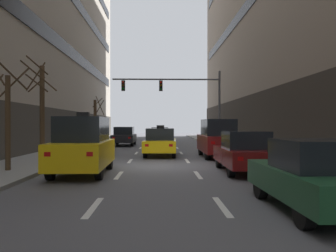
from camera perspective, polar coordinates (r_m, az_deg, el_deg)
The scene contains 32 objects.
ground_plane at distance 16.11m, azimuth -1.58°, elevation -6.61°, with size 120.00×120.00×0.00m, color #515156.
sidewalk_left at distance 17.28m, azimuth -22.84°, elevation -5.93°, with size 3.44×80.00×0.14m, color gray.
sidewalk_right at distance 17.26m, azimuth 19.71°, elevation -5.93°, with size 3.44×80.00×0.14m, color gray.
lane_stripe_l1_s2 at distance 8.37m, azimuth -12.30°, elevation -13.07°, with size 0.16×2.00×0.01m, color silver.
lane_stripe_l1_s3 at distance 13.23m, azimuth -8.19°, elevation -8.11°, with size 0.16×2.00×0.01m, color silver.
lane_stripe_l1_s4 at distance 18.16m, azimuth -6.34°, elevation -5.82°, with size 0.16×2.00×0.01m, color silver.
lane_stripe_l1_s5 at distance 23.13m, azimuth -5.29°, elevation -4.50°, with size 0.16×2.00×0.01m, color silver.
lane_stripe_l1_s6 at distance 28.10m, azimuth -4.61°, elevation -3.65°, with size 0.16×2.00×0.01m, color silver.
lane_stripe_l1_s7 at distance 33.09m, azimuth -4.14°, elevation -3.06°, with size 0.16×2.00×0.01m, color silver.
lane_stripe_l1_s8 at distance 38.07m, azimuth -3.79°, elevation -2.62°, with size 0.16×2.00×0.01m, color silver.
lane_stripe_l1_s9 at distance 43.07m, azimuth -3.52°, elevation -2.28°, with size 0.16×2.00×0.01m, color silver.
lane_stripe_l1_s10 at distance 48.06m, azimuth -3.31°, elevation -2.01°, with size 0.16×2.00×0.01m, color silver.
lane_stripe_l2_s2 at distance 8.36m, azimuth 8.98°, elevation -13.08°, with size 0.16×2.00×0.01m, color silver.
lane_stripe_l2_s3 at distance 13.22m, azimuth 5.00°, elevation -8.11°, with size 0.16×2.00×0.01m, color silver.
lane_stripe_l2_s4 at distance 18.16m, azimuth 3.21°, elevation -5.82°, with size 0.16×2.00×0.01m, color silver.
lane_stripe_l2_s5 at distance 23.12m, azimuth 2.19°, elevation -4.50°, with size 0.16×2.00×0.01m, color silver.
lane_stripe_l2_s6 at distance 28.10m, azimuth 1.54°, elevation -3.65°, with size 0.16×2.00×0.01m, color silver.
lane_stripe_l2_s7 at distance 33.08m, azimuth 1.08°, elevation -3.05°, with size 0.16×2.00×0.01m, color silver.
lane_stripe_l2_s8 at distance 38.07m, azimuth 0.74°, elevation -2.62°, with size 0.16×2.00×0.01m, color silver.
lane_stripe_l2_s9 at distance 43.06m, azimuth 0.48°, elevation -2.28°, with size 0.16×2.00×0.01m, color silver.
lane_stripe_l2_s10 at distance 48.06m, azimuth 0.28°, elevation -2.01°, with size 0.16×2.00×0.01m, color silver.
taxi_driving_0 at distance 13.65m, azimuth -13.96°, elevation -3.21°, with size 2.00×4.61×2.40m.
taxi_driving_1 at distance 20.93m, azimuth -1.25°, elevation -2.73°, with size 2.09×4.59×1.87m.
car_driving_2 at distance 31.30m, azimuth -7.29°, elevation -1.72°, with size 1.92×4.55×1.70m.
taxi_driving_3 at distance 33.37m, azimuth -1.39°, elevation -1.65°, with size 1.85×4.36×1.81m.
car_parked_0 at distance 8.32m, azimuth 23.14°, elevation -7.66°, with size 1.83×4.29×1.60m.
car_parked_1 at distance 14.12m, azimuth 12.63°, elevation -4.26°, with size 1.91×4.45×1.66m.
car_parked_2 at distance 20.17m, azimuth 8.33°, elevation -2.07°, with size 1.96×4.61×2.22m.
traffic_signal_0 at distance 27.72m, azimuth 2.27°, elevation 5.37°, with size 8.72×0.35×6.10m.
street_tree_0 at distance 18.40m, azimuth -20.32°, elevation 2.78°, with size 1.76×1.77×5.19m.
street_tree_1 at distance 32.25m, azimuth -12.00°, elevation 0.90°, with size 1.19×1.64×4.33m.
street_tree_2 at distance 14.76m, azimuth -25.39°, elevation 1.99°, with size 1.87×1.73×4.71m.
Camera 1 is at (0.03, -15.99, 1.94)m, focal length 36.59 mm.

